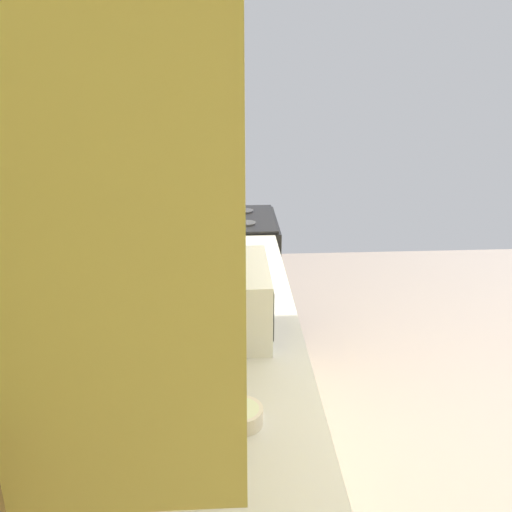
% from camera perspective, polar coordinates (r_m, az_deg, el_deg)
% --- Properties ---
extents(wall_back, '(4.51, 0.12, 2.69)m').
position_cam_1_polar(wall_back, '(2.11, -12.94, 0.36)').
color(wall_back, '#DDCF83').
rests_on(wall_back, ground_plane).
extents(upper_cabinets, '(2.07, 0.32, 0.60)m').
position_cam_1_polar(upper_cabinets, '(1.62, -8.36, 11.56)').
color(upper_cabinets, '#F1E27B').
extents(oven_range, '(0.67, 0.68, 1.08)m').
position_cam_1_polar(oven_range, '(4.09, -2.60, -2.20)').
color(oven_range, black).
rests_on(oven_range, ground_plane).
extents(microwave, '(0.49, 0.40, 0.30)m').
position_cam_1_polar(microwave, '(2.40, -3.33, -4.31)').
color(microwave, white).
rests_on(microwave, counter_run).
extents(bowl, '(0.15, 0.15, 0.06)m').
position_cam_1_polar(bowl, '(1.90, -1.60, -15.78)').
color(bowl, silver).
rests_on(bowl, counter_run).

